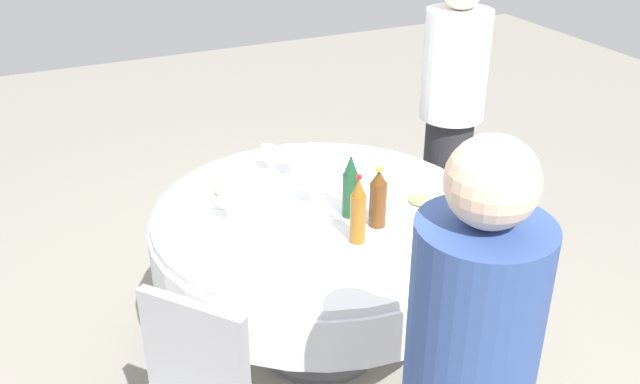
% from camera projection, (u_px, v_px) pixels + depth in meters
% --- Properties ---
extents(ground_plane, '(10.00, 10.00, 0.00)m').
position_uv_depth(ground_plane, '(320.00, 345.00, 3.40)').
color(ground_plane, gray).
extents(dining_table, '(1.47, 1.47, 0.74)m').
position_uv_depth(dining_table, '(320.00, 239.00, 3.13)').
color(dining_table, white).
rests_on(dining_table, ground_plane).
extents(bottle_brown_near, '(0.07, 0.07, 0.26)m').
position_uv_depth(bottle_brown_near, '(378.00, 199.00, 2.88)').
color(bottle_brown_near, '#593314').
rests_on(bottle_brown_near, dining_table).
extents(bottle_dark_green_outer, '(0.07, 0.07, 0.29)m').
position_uv_depth(bottle_dark_green_outer, '(350.00, 187.00, 2.95)').
color(bottle_dark_green_outer, '#194728').
rests_on(bottle_dark_green_outer, dining_table).
extents(bottle_amber_inner, '(0.06, 0.06, 0.29)m').
position_uv_depth(bottle_amber_inner, '(358.00, 212.00, 2.77)').
color(bottle_amber_inner, '#8C5619').
rests_on(bottle_amber_inner, dining_table).
extents(wine_glass_rear, '(0.07, 0.07, 0.16)m').
position_uv_depth(wine_glass_rear, '(311.00, 180.00, 3.05)').
color(wine_glass_rear, white).
rests_on(wine_glass_rear, dining_table).
extents(wine_glass_left, '(0.08, 0.08, 0.15)m').
position_uv_depth(wine_glass_left, '(291.00, 156.00, 3.30)').
color(wine_glass_left, white).
rests_on(wine_glass_left, dining_table).
extents(wine_glass_north, '(0.06, 0.06, 0.13)m').
position_uv_depth(wine_glass_north, '(268.00, 153.00, 3.36)').
color(wine_glass_north, white).
rests_on(wine_glass_north, dining_table).
extents(wine_glass_right, '(0.07, 0.07, 0.14)m').
position_uv_depth(wine_glass_right, '(227.00, 199.00, 2.94)').
color(wine_glass_right, white).
rests_on(wine_glass_right, dining_table).
extents(plate_east, '(0.24, 0.24, 0.04)m').
position_uv_depth(plate_east, '(226.00, 194.00, 3.16)').
color(plate_east, white).
rests_on(plate_east, dining_table).
extents(plate_south, '(0.25, 0.25, 0.04)m').
position_uv_depth(plate_south, '(420.00, 203.00, 3.09)').
color(plate_south, white).
rests_on(plate_south, dining_table).
extents(plate_front, '(0.24, 0.24, 0.02)m').
position_uv_depth(plate_front, '(257.00, 266.00, 2.65)').
color(plate_front, white).
rests_on(plate_front, dining_table).
extents(fork_outer, '(0.18, 0.03, 0.00)m').
position_uv_depth(fork_outer, '(304.00, 223.00, 2.95)').
color(fork_outer, silver).
rests_on(fork_outer, dining_table).
extents(knife_inner, '(0.18, 0.07, 0.00)m').
position_uv_depth(knife_inner, '(440.00, 251.00, 2.76)').
color(knife_inner, silver).
rests_on(knife_inner, dining_table).
extents(folded_napkin, '(0.17, 0.17, 0.02)m').
position_uv_depth(folded_napkin, '(407.00, 170.00, 3.37)').
color(folded_napkin, white).
rests_on(folded_napkin, dining_table).
extents(person_near, '(0.34, 0.34, 1.59)m').
position_uv_depth(person_near, '(451.00, 113.00, 3.81)').
color(person_near, '#26262B').
rests_on(person_near, ground_plane).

